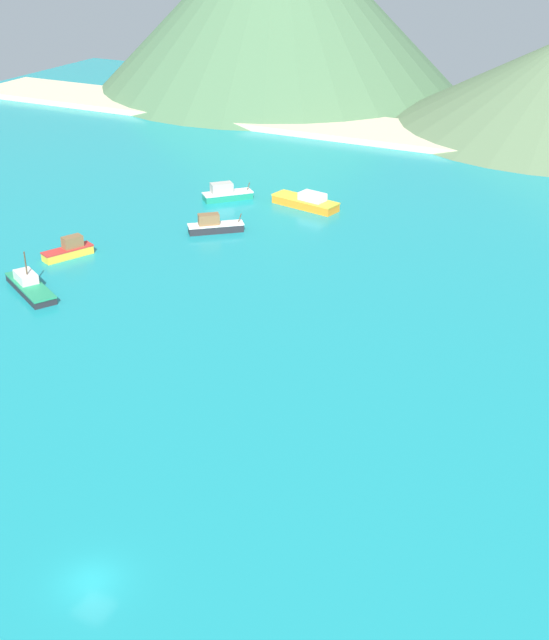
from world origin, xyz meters
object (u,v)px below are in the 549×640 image
(fishing_boat_3, at_px, (69,250))
(fishing_boat_7, at_px, (30,286))
(fishing_boat_9, at_px, (307,202))
(fishing_boat_1, at_px, (226,193))
(fishing_boat_0, at_px, (214,226))

(fishing_boat_3, distance_m, fishing_boat_7, 11.13)
(fishing_boat_3, relative_size, fishing_boat_9, 0.62)
(fishing_boat_3, height_order, fishing_boat_9, fishing_boat_3)
(fishing_boat_3, distance_m, fishing_boat_9, 37.32)
(fishing_boat_1, relative_size, fishing_boat_9, 0.65)
(fishing_boat_0, relative_size, fishing_boat_3, 1.06)
(fishing_boat_1, xyz_separation_m, fishing_boat_3, (-6.79, -29.55, -0.03))
(fishing_boat_3, bearing_deg, fishing_boat_0, 53.11)
(fishing_boat_7, distance_m, fishing_boat_9, 45.77)
(fishing_boat_1, height_order, fishing_boat_9, fishing_boat_1)
(fishing_boat_1, distance_m, fishing_boat_7, 40.54)
(fishing_boat_3, bearing_deg, fishing_boat_7, -75.68)
(fishing_boat_1, bearing_deg, fishing_boat_0, -67.14)
(fishing_boat_7, xyz_separation_m, fishing_boat_9, (16.78, 42.58, 0.18))
(fishing_boat_1, bearing_deg, fishing_boat_9, 9.98)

